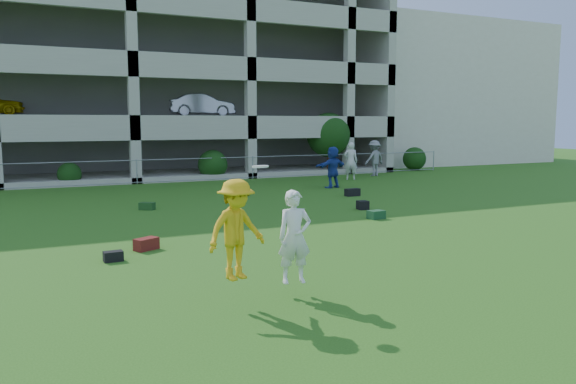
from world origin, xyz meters
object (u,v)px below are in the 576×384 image
crate_d (363,205)px  parking_garage (108,72)px  bystander_d (333,167)px  bystander_f (374,158)px  stucco_building (411,96)px  frisbee_contest (252,231)px  bystander_e (351,161)px

crate_d → parking_garage: size_ratio=0.01×
bystander_d → bystander_f: (4.90, 3.93, 0.04)m
stucco_building → crate_d: stucco_building is taller
stucco_building → crate_d: (-17.46, -20.35, -4.85)m
stucco_building → bystander_f: size_ratio=8.13×
stucco_building → parking_garage: size_ratio=0.53×
frisbee_contest → stucco_building: bearing=48.8°
bystander_d → crate_d: (-2.25, -6.01, -0.79)m
bystander_f → stucco_building: bearing=-145.6°
bystander_f → crate_d: 12.28m
bystander_e → crate_d: bearing=92.9°
bystander_e → parking_garage: parking_garage is taller
parking_garage → stucco_building: bearing=0.7°
bystander_d → bystander_e: bystander_e is taller
bystander_d → parking_garage: parking_garage is taller
bystander_e → crate_d: (-4.86, -8.71, -0.82)m
bystander_f → parking_garage: 16.98m
bystander_f → frisbee_contest: frisbee_contest is taller
bystander_e → parking_garage: size_ratio=0.06×
frisbee_contest → bystander_d: bearing=55.7°
stucco_building → frisbee_contest: 37.51m
stucco_building → bystander_d: stucco_building is taller
stucco_building → bystander_e: size_ratio=8.22×
stucco_building → bystander_d: size_ratio=8.50×
bystander_d → bystander_e: size_ratio=0.97×
crate_d → bystander_d: bearing=69.5°
bystander_d → crate_d: bystander_d is taller
frisbee_contest → parking_garage: size_ratio=0.07×
bystander_d → parking_garage: 16.84m
stucco_building → bystander_d: bearing=-136.7°
stucco_building → frisbee_contest: size_ratio=7.77×
bystander_f → parking_garage: parking_garage is taller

